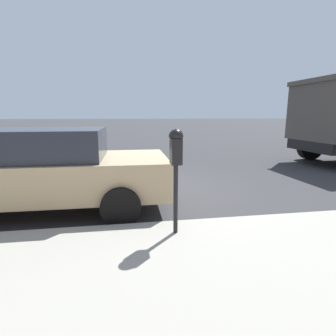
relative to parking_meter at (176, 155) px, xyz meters
The scene contains 3 objects.
ground_plane 2.90m from the parking_meter, ahead, with size 220.00×220.00×0.00m, color #333335.
parking_meter is the anchor object (origin of this frame).
car_tan 2.71m from the parking_meter, 53.95° to the left, with size 2.08×4.43×1.50m.
Camera 1 is at (-5.96, 0.33, 1.75)m, focal length 28.00 mm.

